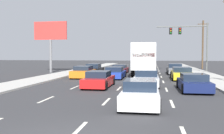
{
  "coord_description": "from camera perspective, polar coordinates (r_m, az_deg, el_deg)",
  "views": [
    {
      "loc": [
        2.39,
        -5.97,
        2.49
      ],
      "look_at": [
        -0.85,
        13.55,
        1.48
      ],
      "focal_mm": 38.94,
      "sensor_mm": 36.0,
      "label": 1
    }
  ],
  "objects": [
    {
      "name": "roadside_billboard",
      "position": [
        34.84,
        -14.25,
        7.12
      ],
      "size": [
        4.7,
        0.36,
        7.04
      ],
      "color": "slate",
      "rests_on": "ground_plane"
    },
    {
      "name": "car_orange",
      "position": [
        26.13,
        -6.74,
        -1.25
      ],
      "size": [
        1.98,
        4.04,
        1.26
      ],
      "color": "orange",
      "rests_on": "ground_plane"
    },
    {
      "name": "traffic_signal_mast",
      "position": [
        37.42,
        17.02,
        7.11
      ],
      "size": [
        7.32,
        0.69,
        7.07
      ],
      "color": "#595B56",
      "rests_on": "ground_plane"
    },
    {
      "name": "ground_plane",
      "position": [
        31.16,
        5.01,
        -1.66
      ],
      "size": [
        140.0,
        140.0,
        0.0
      ],
      "primitive_type": "plane",
      "color": "#333335"
    },
    {
      "name": "car_yellow",
      "position": [
        25.23,
        16.03,
        -1.52
      ],
      "size": [
        2.04,
        4.62,
        1.24
      ],
      "color": "yellow",
      "rests_on": "ground_plane"
    },
    {
      "name": "car_red",
      "position": [
        18.57,
        -3.08,
        -3.0
      ],
      "size": [
        1.92,
        4.24,
        1.25
      ],
      "color": "red",
      "rests_on": "ground_plane"
    },
    {
      "name": "sidewalk_right",
      "position": [
        26.79,
        22.56,
        -2.47
      ],
      "size": [
        3.06,
        80.0,
        0.14
      ],
      "primitive_type": "cube",
      "color": "#B2AFA8",
      "rests_on": "ground_plane"
    },
    {
      "name": "car_navy",
      "position": [
        17.54,
        18.61,
        -3.57
      ],
      "size": [
        1.96,
        4.1,
        1.19
      ],
      "color": "#141E4C",
      "rests_on": "ground_plane"
    },
    {
      "name": "box_truck",
      "position": [
        27.86,
        7.72,
        2.08
      ],
      "size": [
        2.69,
        8.96,
        3.66
      ],
      "color": "white",
      "rests_on": "ground_plane"
    },
    {
      "name": "sidewalk_left",
      "position": [
        28.26,
        -13.24,
        -2.06
      ],
      "size": [
        3.06,
        80.0,
        0.14
      ],
      "primitive_type": "cube",
      "color": "#B2AFA8",
      "rests_on": "ground_plane"
    },
    {
      "name": "car_blue",
      "position": [
        25.57,
        0.73,
        -1.42
      ],
      "size": [
        1.97,
        4.66,
        1.21
      ],
      "color": "#1E389E",
      "rests_on": "ground_plane"
    },
    {
      "name": "car_maroon",
      "position": [
        32.21,
        1.83,
        -0.56
      ],
      "size": [
        2.07,
        4.63,
        1.14
      ],
      "color": "maroon",
      "rests_on": "ground_plane"
    },
    {
      "name": "utility_pole_far",
      "position": [
        44.44,
        20.53,
        5.06
      ],
      "size": [
        1.8,
        0.28,
        8.29
      ],
      "color": "brown",
      "rests_on": "ground_plane"
    },
    {
      "name": "car_silver",
      "position": [
        19.7,
        8.06,
        -2.64
      ],
      "size": [
        2.04,
        4.47,
        1.28
      ],
      "color": "#B7BABF",
      "rests_on": "ground_plane"
    },
    {
      "name": "car_gray",
      "position": [
        31.95,
        14.53,
        -0.52
      ],
      "size": [
        1.92,
        4.42,
        1.33
      ],
      "color": "slate",
      "rests_on": "ground_plane"
    },
    {
      "name": "lane_markings",
      "position": [
        30.26,
        4.88,
        -1.79
      ],
      "size": [
        6.94,
        57.0,
        0.01
      ],
      "color": "silver",
      "rests_on": "ground_plane"
    },
    {
      "name": "car_white",
      "position": [
        12.12,
        6.71,
        -6.19
      ],
      "size": [
        1.88,
        4.36,
        1.25
      ],
      "color": "white",
      "rests_on": "ground_plane"
    },
    {
      "name": "car_black",
      "position": [
        32.49,
        -4.25,
        -0.45
      ],
      "size": [
        1.97,
        4.5,
        1.27
      ],
      "color": "black",
      "rests_on": "ground_plane"
    }
  ]
}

